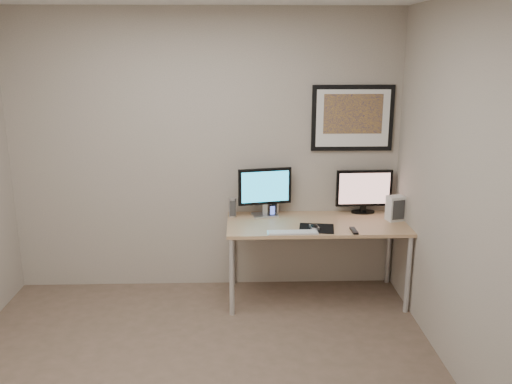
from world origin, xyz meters
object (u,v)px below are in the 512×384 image
framed_art (353,118)px  keyboard (293,232)px  monitor_tv (364,190)px  speaker_left (232,207)px  desk (316,229)px  fan_unit (395,208)px  speaker_right (276,205)px  monitor_large (265,190)px  phone_dock (272,211)px

framed_art → keyboard: framed_art is taller
monitor_tv → speaker_left: size_ratio=3.01×
framed_art → monitor_tv: framed_art is taller
framed_art → keyboard: (-0.59, -0.61, -0.88)m
desk → fan_unit: (0.72, 0.04, 0.18)m
speaker_right → fan_unit: 1.10m
desk → speaker_right: bearing=139.6°
monitor_tv → fan_unit: size_ratio=2.34×
monitor_tv → speaker_left: (-1.23, -0.08, -0.13)m
speaker_left → keyboard: 0.71m
monitor_large → phone_dock: 0.21m
framed_art → monitor_tv: size_ratio=1.42×
monitor_tv → speaker_right: size_ratio=3.19×
phone_dock → fan_unit: (1.10, -0.13, 0.06)m
monitor_large → keyboard: bearing=-78.2°
speaker_left → phone_dock: size_ratio=1.52×
desk → monitor_tv: size_ratio=3.03×
desk → monitor_tv: (0.48, 0.28, 0.29)m
desk → phone_dock: bearing=155.5°
desk → monitor_large: size_ratio=3.25×
monitor_large → phone_dock: (0.07, -0.03, -0.19)m
monitor_large → phone_dock: bearing=-36.5°
monitor_large → monitor_tv: monitor_large is taller
monitor_tv → phone_dock: monitor_tv is taller
monitor_large → fan_unit: size_ratio=2.18×
monitor_large → keyboard: 0.59m
framed_art → keyboard: bearing=-134.0°
speaker_left → speaker_right: speaker_left is taller
framed_art → speaker_left: (-1.10, -0.13, -0.80)m
speaker_left → fan_unit: bearing=-10.6°
speaker_left → monitor_large: bearing=-2.8°
phone_dock → framed_art: bearing=1.7°
speaker_right → keyboard: (0.11, -0.58, -0.08)m
speaker_left → monitor_tv: bearing=-0.9°
monitor_large → monitor_tv: bearing=-7.5°
fan_unit → monitor_tv: bearing=120.2°
speaker_right → phone_dock: 0.13m
monitor_tv → fan_unit: monitor_tv is taller
phone_dock → speaker_left: bearing=166.2°
phone_dock → keyboard: phone_dock is taller
monitor_large → monitor_tv: 0.94m
monitor_tv → keyboard: size_ratio=1.23×
phone_dock → speaker_right: bearing=62.1°
desk → keyboard: 0.38m
monitor_tv → framed_art: bearing=155.4°
desk → monitor_large: (-0.46, 0.21, 0.32)m
speaker_left → phone_dock: 0.37m
monitor_large → speaker_right: bearing=27.9°
speaker_right → phone_dock: bearing=-86.2°
speaker_right → monitor_tv: bearing=20.0°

